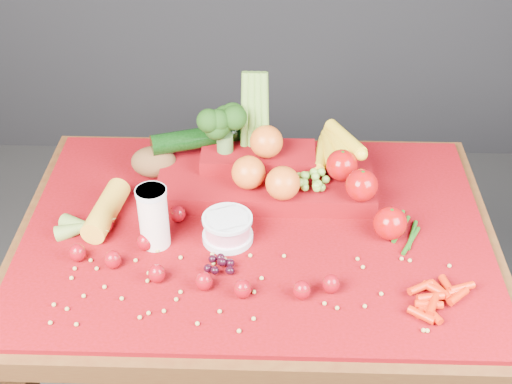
{
  "coord_description": "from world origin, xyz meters",
  "views": [
    {
      "loc": [
        0.04,
        -1.26,
        1.8
      ],
      "look_at": [
        0.0,
        0.02,
        0.85
      ],
      "focal_mm": 50.0,
      "sensor_mm": 36.0,
      "label": 1
    }
  ],
  "objects_px": {
    "table": "(256,263)",
    "yogurt_bowl": "(228,228)",
    "milk_glass": "(153,215)",
    "produce_mound": "(274,168)"
  },
  "relations": [
    {
      "from": "milk_glass",
      "to": "produce_mound",
      "type": "bearing_deg",
      "value": 39.39
    },
    {
      "from": "yogurt_bowl",
      "to": "table",
      "type": "bearing_deg",
      "value": 33.83
    },
    {
      "from": "table",
      "to": "yogurt_bowl",
      "type": "distance_m",
      "value": 0.16
    },
    {
      "from": "milk_glass",
      "to": "yogurt_bowl",
      "type": "distance_m",
      "value": 0.17
    },
    {
      "from": "table",
      "to": "yogurt_bowl",
      "type": "xyz_separation_m",
      "value": [
        -0.06,
        -0.04,
        0.14
      ]
    },
    {
      "from": "yogurt_bowl",
      "to": "produce_mound",
      "type": "relative_size",
      "value": 0.19
    },
    {
      "from": "milk_glass",
      "to": "yogurt_bowl",
      "type": "relative_size",
      "value": 1.29
    },
    {
      "from": "milk_glass",
      "to": "yogurt_bowl",
      "type": "xyz_separation_m",
      "value": [
        0.16,
        0.02,
        -0.05
      ]
    },
    {
      "from": "milk_glass",
      "to": "yogurt_bowl",
      "type": "height_order",
      "value": "milk_glass"
    },
    {
      "from": "table",
      "to": "yogurt_bowl",
      "type": "height_order",
      "value": "yogurt_bowl"
    }
  ]
}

